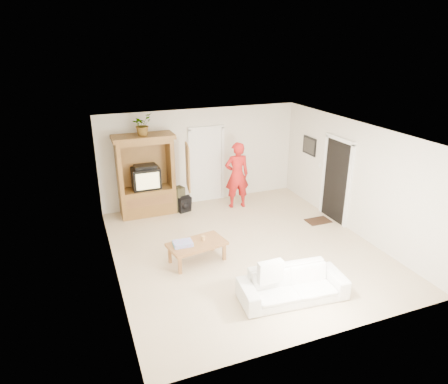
{
  "coord_description": "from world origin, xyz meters",
  "views": [
    {
      "loc": [
        -3.22,
        -7.05,
        4.34
      ],
      "look_at": [
        -0.25,
        0.6,
        1.15
      ],
      "focal_mm": 32.0,
      "sensor_mm": 36.0,
      "label": 1
    }
  ],
  "objects_px": {
    "armoire": "(147,180)",
    "coffee_table": "(197,245)",
    "man": "(237,175)",
    "sofa": "(293,285)"
  },
  "relations": [
    {
      "from": "man",
      "to": "sofa",
      "type": "distance_m",
      "value": 4.27
    },
    {
      "from": "sofa",
      "to": "man",
      "type": "bearing_deg",
      "value": 85.79
    },
    {
      "from": "sofa",
      "to": "coffee_table",
      "type": "height_order",
      "value": "sofa"
    },
    {
      "from": "armoire",
      "to": "coffee_table",
      "type": "bearing_deg",
      "value": -81.02
    },
    {
      "from": "sofa",
      "to": "coffee_table",
      "type": "bearing_deg",
      "value": 128.6
    },
    {
      "from": "man",
      "to": "sofa",
      "type": "height_order",
      "value": "man"
    },
    {
      "from": "armoire",
      "to": "man",
      "type": "bearing_deg",
      "value": -10.62
    },
    {
      "from": "coffee_table",
      "to": "sofa",
      "type": "bearing_deg",
      "value": -66.71
    },
    {
      "from": "armoire",
      "to": "sofa",
      "type": "height_order",
      "value": "armoire"
    },
    {
      "from": "man",
      "to": "coffee_table",
      "type": "relative_size",
      "value": 1.44
    }
  ]
}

